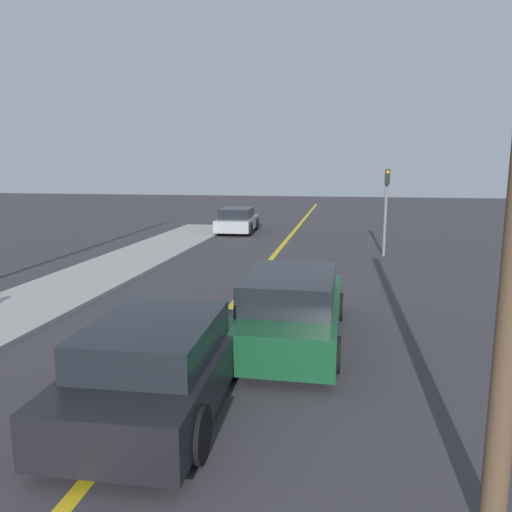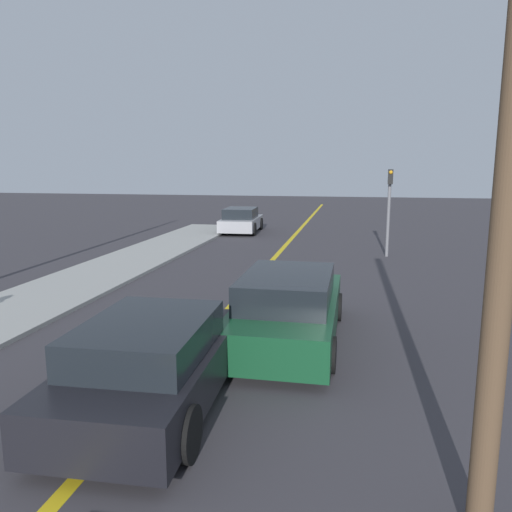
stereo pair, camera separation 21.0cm
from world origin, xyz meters
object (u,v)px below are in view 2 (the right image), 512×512
car_ahead_center (153,363)px  car_far_distant (288,308)px  car_parked_left_lot (241,221)px  traffic_light (389,202)px  utility_pole (506,213)px

car_ahead_center → car_far_distant: 3.47m
car_far_distant → car_parked_left_lot: 16.66m
traffic_light → car_far_distant: bearing=-103.9°
car_far_distant → traffic_light: size_ratio=1.43×
car_parked_left_lot → utility_pole: (7.11, -20.96, 2.43)m
traffic_light → utility_pole: 15.07m
car_ahead_center → car_parked_left_lot: size_ratio=1.07×
car_ahead_center → car_far_distant: size_ratio=0.90×
car_far_distant → traffic_light: bearing=76.3°
car_parked_left_lot → traffic_light: bearing=-42.5°
car_far_distant → car_parked_left_lot: (-4.63, 16.01, -0.05)m
car_ahead_center → traffic_light: traffic_light is taller
car_far_distant → traffic_light: (2.49, 10.08, 1.41)m
traffic_light → car_ahead_center: bearing=-107.0°
car_far_distant → utility_pole: (2.48, -4.96, 2.38)m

